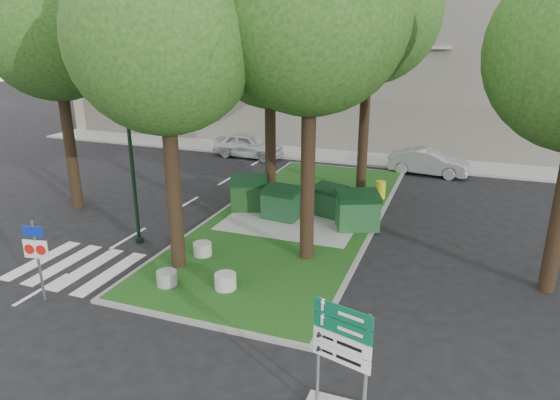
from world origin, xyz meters
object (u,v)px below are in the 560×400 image
at_px(dumpster_d, 358,211).
at_px(car_white, 248,145).
at_px(bollard_mid, 202,249).
at_px(traffic_sign_pole, 37,250).
at_px(bollard_right, 225,281).
at_px(dumpster_c, 329,201).
at_px(litter_bin, 380,190).
at_px(directional_sign, 342,345).
at_px(tree_street_left, 55,13).
at_px(tree_median_near_left, 166,19).
at_px(car_silver, 428,162).
at_px(street_lamp, 131,153).
at_px(dumpster_b, 281,203).
at_px(bollard_left, 167,278).
at_px(dumpster_a, 249,194).
at_px(tree_median_mid, 272,32).

bearing_deg(dumpster_d, car_white, 108.65).
height_order(bollard_mid, traffic_sign_pole, traffic_sign_pole).
height_order(bollard_right, bollard_mid, bollard_right).
bearing_deg(dumpster_c, litter_bin, 79.87).
bearing_deg(dumpster_c, directional_sign, -54.68).
bearing_deg(dumpster_d, tree_street_left, 163.35).
bearing_deg(bollard_mid, tree_median_near_left, -104.80).
distance_m(dumpster_c, bollard_mid, 5.84).
relative_size(tree_median_near_left, dumpster_d, 5.77).
bearing_deg(car_silver, street_lamp, 150.73).
bearing_deg(car_silver, directional_sign, -174.97).
bearing_deg(traffic_sign_pole, dumpster_b, 52.20).
bearing_deg(bollard_right, dumpster_c, 80.64).
height_order(tree_street_left, dumpster_b, tree_street_left).
bearing_deg(car_silver, tree_median_near_left, 161.25).
bearing_deg(car_white, directional_sign, -147.02).
distance_m(dumpster_b, bollard_left, 6.32).
relative_size(dumpster_a, bollard_left, 3.05).
height_order(dumpster_b, car_white, car_white).
height_order(tree_median_mid, dumpster_c, tree_median_mid).
distance_m(dumpster_b, traffic_sign_pole, 8.91).
bearing_deg(bollard_mid, bollard_left, -89.29).
bearing_deg(tree_median_near_left, tree_median_mid, 85.60).
height_order(street_lamp, directional_sign, street_lamp).
relative_size(street_lamp, car_silver, 1.27).
xyz_separation_m(litter_bin, street_lamp, (-7.11, -7.52, 2.69)).
bearing_deg(bollard_mid, bollard_right, -45.83).
relative_size(dumpster_b, bollard_mid, 2.51).
bearing_deg(street_lamp, directional_sign, -34.06).
height_order(dumpster_a, dumpster_c, dumpster_a).
xyz_separation_m(traffic_sign_pole, car_white, (-1.48, 17.15, -0.78)).
height_order(dumpster_c, bollard_mid, dumpster_c).
bearing_deg(dumpster_c, car_white, 149.87).
relative_size(dumpster_b, car_silver, 0.37).
xyz_separation_m(dumpster_b, street_lamp, (-3.94, -3.67, 2.46)).
bearing_deg(tree_median_mid, car_white, 120.61).
distance_m(dumpster_a, directional_sign, 11.88).
height_order(dumpster_a, car_white, dumpster_a).
height_order(bollard_right, car_silver, car_silver).
height_order(litter_bin, car_white, car_white).
distance_m(dumpster_d, car_white, 12.48).
relative_size(bollard_right, car_white, 0.15).
distance_m(dumpster_d, bollard_mid, 5.86).
height_order(tree_median_mid, tree_street_left, tree_street_left).
bearing_deg(tree_street_left, bollard_left, -33.27).
relative_size(tree_median_mid, directional_sign, 4.27).
distance_m(litter_bin, car_white, 10.17).
distance_m(tree_median_mid, dumpster_b, 6.50).
height_order(dumpster_b, dumpster_d, dumpster_d).
bearing_deg(car_silver, dumpster_b, 157.35).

